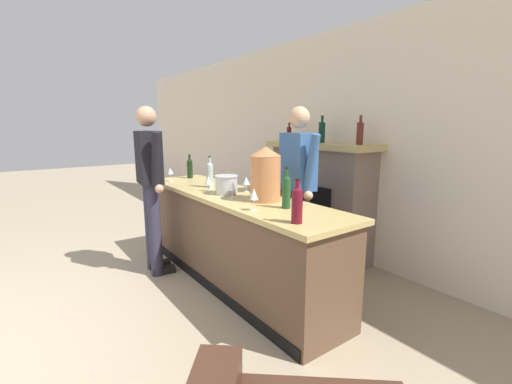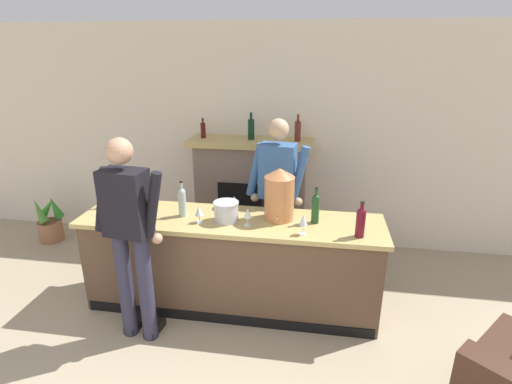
% 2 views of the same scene
% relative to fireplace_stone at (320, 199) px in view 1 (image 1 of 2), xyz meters
% --- Properties ---
extents(wall_back_panel, '(12.00, 0.07, 2.75)m').
position_rel_fireplace_stone_xyz_m(wall_back_panel, '(-0.04, 0.26, 0.66)').
color(wall_back_panel, silver).
rests_on(wall_back_panel, ground_plane).
extents(bar_counter, '(2.86, 0.69, 0.94)m').
position_rel_fireplace_stone_xyz_m(bar_counter, '(0.02, -1.30, -0.24)').
color(bar_counter, brown).
rests_on(bar_counter, ground_plane).
extents(fireplace_stone, '(1.50, 0.52, 1.73)m').
position_rel_fireplace_stone_xyz_m(fireplace_stone, '(0.00, 0.00, 0.00)').
color(fireplace_stone, '#7D6B5F').
rests_on(fireplace_stone, ground_plane).
extents(potted_plant_corner, '(0.39, 0.40, 0.67)m').
position_rel_fireplace_stone_xyz_m(potted_plant_corner, '(-2.68, -0.28, -0.47)').
color(potted_plant_corner, '#A26847').
rests_on(potted_plant_corner, ground_plane).
extents(person_customer, '(0.66, 0.34, 1.82)m').
position_rel_fireplace_stone_xyz_m(person_customer, '(-0.69, -1.88, 0.29)').
color(person_customer, '#302E43').
rests_on(person_customer, ground_plane).
extents(person_bartender, '(0.66, 0.34, 1.80)m').
position_rel_fireplace_stone_xyz_m(person_bartender, '(0.41, -0.77, 0.28)').
color(person_bartender, black).
rests_on(person_bartender, ground_plane).
extents(copper_dispenser, '(0.28, 0.32, 0.49)m').
position_rel_fireplace_stone_xyz_m(copper_dispenser, '(0.47, -1.22, 0.47)').
color(copper_dispenser, '#C47A49').
rests_on(copper_dispenser, bar_counter).
extents(ice_bucket_steel, '(0.23, 0.23, 0.19)m').
position_rel_fireplace_stone_xyz_m(ice_bucket_steel, '(0.00, -1.35, 0.32)').
color(ice_bucket_steel, silver).
rests_on(ice_bucket_steel, bar_counter).
extents(wine_bottle_riesling_slim, '(0.07, 0.07, 0.35)m').
position_rel_fireplace_stone_xyz_m(wine_bottle_riesling_slim, '(-0.44, -1.30, 0.38)').
color(wine_bottle_riesling_slim, '#A9BDB8').
rests_on(wine_bottle_riesling_slim, bar_counter).
extents(wine_bottle_rose_blush, '(0.07, 0.07, 0.34)m').
position_rel_fireplace_stone_xyz_m(wine_bottle_rose_blush, '(0.81, -1.26, 0.37)').
color(wine_bottle_rose_blush, '#1D4521').
rests_on(wine_bottle_rose_blush, bar_counter).
extents(wine_bottle_cabernet_heavy, '(0.07, 0.07, 0.31)m').
position_rel_fireplace_stone_xyz_m(wine_bottle_cabernet_heavy, '(-1.19, -1.19, 0.36)').
color(wine_bottle_cabernet_heavy, black).
rests_on(wine_bottle_cabernet_heavy, bar_counter).
extents(wine_bottle_merlot_tall, '(0.08, 0.08, 0.32)m').
position_rel_fireplace_stone_xyz_m(wine_bottle_merlot_tall, '(1.19, -1.49, 0.37)').
color(wine_bottle_merlot_tall, maroon).
rests_on(wine_bottle_merlot_tall, bar_counter).
extents(wine_glass_front_left, '(0.07, 0.07, 0.18)m').
position_rel_fireplace_stone_xyz_m(wine_glass_front_left, '(0.71, -1.52, 0.35)').
color(wine_glass_front_left, silver).
rests_on(wine_glass_front_left, bar_counter).
extents(wine_glass_front_right, '(0.08, 0.08, 0.16)m').
position_rel_fireplace_stone_xyz_m(wine_glass_front_right, '(-0.24, -1.43, 0.33)').
color(wine_glass_front_right, silver).
rests_on(wine_glass_front_right, bar_counter).
extents(wine_glass_back_row, '(0.07, 0.07, 0.17)m').
position_rel_fireplace_stone_xyz_m(wine_glass_back_row, '(-1.08, -1.50, 0.35)').
color(wine_glass_back_row, silver).
rests_on(wine_glass_back_row, bar_counter).
extents(wine_glass_mid_counter, '(0.08, 0.08, 0.16)m').
position_rel_fireplace_stone_xyz_m(wine_glass_mid_counter, '(0.03, -1.13, 0.34)').
color(wine_glass_mid_counter, silver).
rests_on(wine_glass_mid_counter, bar_counter).
extents(wine_glass_by_dispenser, '(0.07, 0.07, 0.16)m').
position_rel_fireplace_stone_xyz_m(wine_glass_by_dispenser, '(0.21, -1.41, 0.33)').
color(wine_glass_by_dispenser, silver).
rests_on(wine_glass_by_dispenser, bar_counter).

